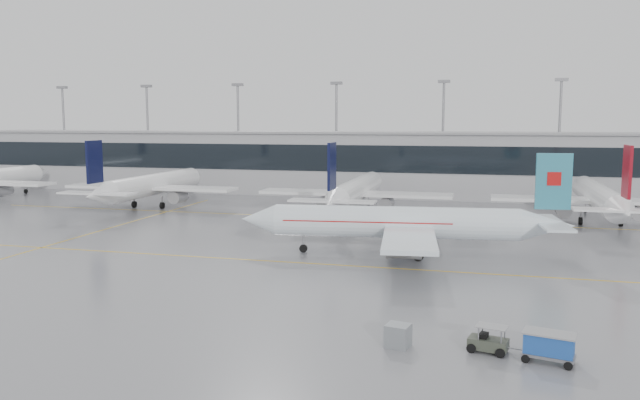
% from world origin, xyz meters
% --- Properties ---
extents(ground, '(320.00, 320.00, 0.00)m').
position_xyz_m(ground, '(0.00, 0.00, 0.00)').
color(ground, gray).
rests_on(ground, ground).
extents(taxi_line_main, '(120.00, 0.25, 0.01)m').
position_xyz_m(taxi_line_main, '(0.00, 0.00, 0.01)').
color(taxi_line_main, gold).
rests_on(taxi_line_main, ground).
extents(taxi_line_north, '(120.00, 0.25, 0.01)m').
position_xyz_m(taxi_line_north, '(0.00, 30.00, 0.01)').
color(taxi_line_north, gold).
rests_on(taxi_line_north, ground).
extents(taxi_line_cross, '(0.25, 60.00, 0.01)m').
position_xyz_m(taxi_line_cross, '(-30.00, 15.00, 0.01)').
color(taxi_line_cross, gold).
rests_on(taxi_line_cross, ground).
extents(terminal, '(180.00, 15.00, 12.00)m').
position_xyz_m(terminal, '(0.00, 62.00, 6.00)').
color(terminal, '#9C9CA0').
rests_on(terminal, ground).
extents(terminal_glass, '(180.00, 0.20, 5.00)m').
position_xyz_m(terminal_glass, '(0.00, 54.45, 7.50)').
color(terminal_glass, black).
rests_on(terminal_glass, ground).
extents(terminal_roof, '(182.00, 16.00, 0.40)m').
position_xyz_m(terminal_roof, '(0.00, 62.00, 12.20)').
color(terminal_roof, gray).
rests_on(terminal_roof, ground).
extents(light_masts, '(156.40, 1.00, 22.60)m').
position_xyz_m(light_masts, '(0.00, 68.00, 13.34)').
color(light_masts, gray).
rests_on(light_masts, ground).
extents(air_canada_jet, '(35.81, 28.62, 11.16)m').
position_xyz_m(air_canada_jet, '(11.16, 6.32, 3.53)').
color(air_canada_jet, white).
rests_on(air_canada_jet, ground).
extents(parked_jet_b, '(29.64, 36.96, 11.72)m').
position_xyz_m(parked_jet_b, '(-35.00, 33.69, 3.71)').
color(parked_jet_b, white).
rests_on(parked_jet_b, ground).
extents(parked_jet_c, '(29.64, 36.96, 11.72)m').
position_xyz_m(parked_jet_c, '(-0.00, 33.69, 3.71)').
color(parked_jet_c, white).
rests_on(parked_jet_c, ground).
extents(parked_jet_d, '(29.64, 36.96, 11.72)m').
position_xyz_m(parked_jet_d, '(35.00, 33.69, 3.71)').
color(parked_jet_d, white).
rests_on(parked_jet_d, ground).
extents(baggage_tug, '(3.65, 1.98, 1.73)m').
position_xyz_m(baggage_tug, '(19.47, -20.94, 0.61)').
color(baggage_tug, '#3A3F33').
rests_on(baggage_tug, ground).
extents(baggage_cart, '(3.29, 2.29, 1.86)m').
position_xyz_m(baggage_cart, '(22.98, -21.75, 1.09)').
color(baggage_cart, gray).
rests_on(baggage_cart, ground).
extents(gse_unit, '(1.73, 1.65, 1.48)m').
position_xyz_m(gse_unit, '(13.86, -21.44, 0.74)').
color(gse_unit, gray).
rests_on(gse_unit, ground).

